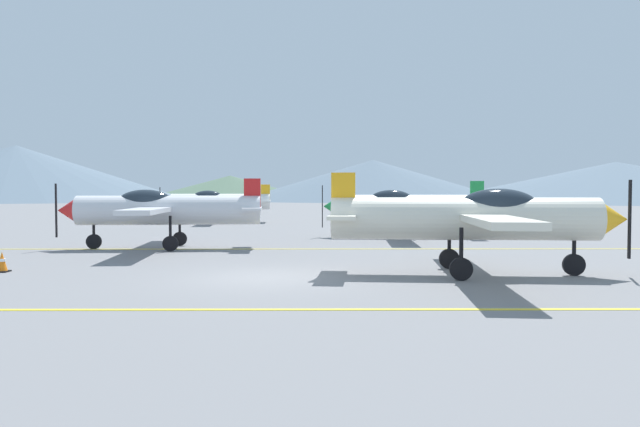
% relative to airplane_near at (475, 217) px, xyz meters
% --- Properties ---
extents(ground_plane, '(400.00, 400.00, 0.00)m').
position_rel_airplane_near_xyz_m(ground_plane, '(-5.64, -0.53, -1.59)').
color(ground_plane, slate).
extents(apron_line_near, '(80.00, 0.16, 0.01)m').
position_rel_airplane_near_xyz_m(apron_line_near, '(-5.64, -4.92, -1.59)').
color(apron_line_near, yellow).
rests_on(apron_line_near, ground_plane).
extents(apron_line_far, '(80.00, 0.16, 0.01)m').
position_rel_airplane_near_xyz_m(apron_line_far, '(-5.64, 7.34, -1.59)').
color(apron_line_far, yellow).
rests_on(apron_line_far, ground_plane).
extents(airplane_near, '(8.24, 9.47, 2.83)m').
position_rel_airplane_near_xyz_m(airplane_near, '(0.00, 0.00, 0.00)').
color(airplane_near, silver).
rests_on(airplane_near, ground_plane).
extents(airplane_mid, '(8.23, 9.46, 2.83)m').
position_rel_airplane_near_xyz_m(airplane_mid, '(-10.60, 7.60, 0.00)').
color(airplane_mid, silver).
rests_on(airplane_mid, ground_plane).
extents(airplane_far, '(8.20, 9.45, 2.83)m').
position_rel_airplane_near_xyz_m(airplane_far, '(0.03, 13.58, 0.00)').
color(airplane_far, white).
rests_on(airplane_far, ground_plane).
extents(airplane_back, '(8.23, 9.46, 2.83)m').
position_rel_airplane_near_xyz_m(airplane_back, '(-11.82, 27.93, 0.00)').
color(airplane_back, white).
rests_on(airplane_back, ground_plane).
extents(car_sedan, '(4.47, 2.38, 1.62)m').
position_rel_airplane_near_xyz_m(car_sedan, '(0.62, 32.13, -0.75)').
color(car_sedan, '#3372BF').
rests_on(car_sedan, ground_plane).
extents(traffic_cone_front, '(0.36, 0.36, 0.59)m').
position_rel_airplane_near_xyz_m(traffic_cone_front, '(-13.35, 0.59, -1.31)').
color(traffic_cone_front, black).
rests_on(traffic_cone_front, ground_plane).
extents(hill_left, '(86.52, 86.52, 14.00)m').
position_rel_airplane_near_xyz_m(hill_left, '(-80.53, 135.28, 5.41)').
color(hill_left, slate).
rests_on(hill_left, ground_plane).
extents(hill_centerleft, '(51.37, 51.37, 6.92)m').
position_rel_airplane_near_xyz_m(hill_centerleft, '(-29.31, 155.47, 1.87)').
color(hill_centerleft, '#4C6651').
rests_on(hill_centerleft, ground_plane).
extents(hill_centerright, '(70.12, 70.12, 10.41)m').
position_rel_airplane_near_xyz_m(hill_centerright, '(9.97, 136.68, 3.61)').
color(hill_centerright, slate).
rests_on(hill_centerright, ground_plane).
extents(hill_right, '(85.19, 85.19, 9.01)m').
position_rel_airplane_near_xyz_m(hill_right, '(63.07, 118.06, 2.91)').
color(hill_right, slate).
rests_on(hill_right, ground_plane).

